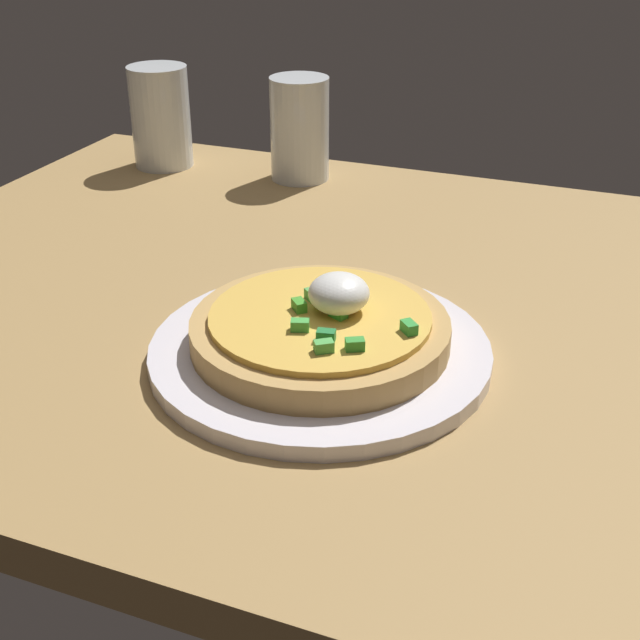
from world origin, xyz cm
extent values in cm
cube|color=#A8844E|center=(0.00, 0.00, 1.54)|extent=(103.69, 69.30, 3.08)
cylinder|color=white|center=(-4.06, -10.63, 3.70)|extent=(25.33, 25.33, 1.25)
cylinder|color=tan|center=(-4.06, -10.63, 5.34)|extent=(19.10, 19.10, 2.03)
cylinder|color=#E8B449|center=(-4.06, -10.63, 6.61)|extent=(16.27, 16.27, 0.49)
ellipsoid|color=white|center=(-2.95, -9.70, 8.28)|extent=(4.47, 4.47, 2.84)
cube|color=#54AE51|center=(-5.37, -8.77, 7.25)|extent=(1.50, 1.43, 0.80)
cube|color=green|center=(-2.23, -8.01, 7.25)|extent=(0.82, 1.29, 0.80)
cube|color=#25803B|center=(-2.24, -14.16, 7.25)|extent=(1.41, 1.03, 0.80)
cube|color=green|center=(-4.46, -13.44, 7.25)|extent=(1.47, 1.17, 0.80)
cube|color=#50B54F|center=(-1.85, -15.59, 7.25)|extent=(1.51, 1.40, 0.80)
cube|color=green|center=(0.30, -14.59, 7.25)|extent=(1.51, 1.30, 0.80)
cube|color=green|center=(-5.67, -10.68, 7.25)|extent=(1.46, 1.48, 0.80)
cube|color=green|center=(2.73, -10.98, 7.25)|extent=(1.47, 1.48, 0.80)
cube|color=green|center=(-2.64, -10.66, 7.25)|extent=(1.50, 1.26, 0.80)
cylinder|color=silver|center=(-38.46, 25.37, 9.00)|extent=(7.03, 7.03, 11.84)
cylinder|color=beige|center=(-38.46, 25.37, 6.70)|extent=(6.18, 6.18, 6.44)
cylinder|color=silver|center=(-21.16, 26.88, 8.90)|extent=(6.74, 6.74, 11.64)
cylinder|color=#C2732F|center=(-21.16, 26.88, 6.24)|extent=(5.93, 5.93, 5.51)
camera|label=1|loc=(15.71, -61.40, 35.75)|focal=47.72mm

